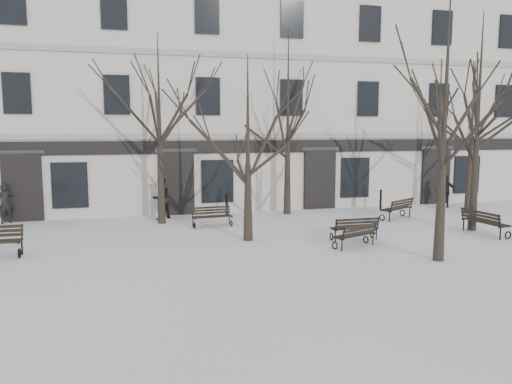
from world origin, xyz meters
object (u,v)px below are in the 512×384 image
object	(u,v)px
tree_2	(446,92)
bench_2	(355,228)
bench_3	(212,216)
tree_3	(479,96)
bench_1	(356,235)
bench_4	(398,208)
bench_5	(484,221)
tree_1	(248,126)

from	to	relation	value
tree_2	bench_2	bearing A→B (deg)	111.45
tree_2	bench_3	size ratio (longest dim) A/B	4.85
tree_3	tree_2	bearing A→B (deg)	-137.79
bench_1	bench_3	distance (m)	6.24
bench_3	bench_4	distance (m)	8.17
tree_3	bench_4	distance (m)	5.71
bench_1	bench_2	world-z (taller)	bench_2
bench_4	bench_5	xyz separation A→B (m)	(1.40, -3.74, 0.01)
bench_1	bench_4	size ratio (longest dim) A/B	0.89
tree_1	bench_4	xyz separation A→B (m)	(7.33, 2.42, -3.54)
tree_3	tree_1	bearing A→B (deg)	177.03
bench_3	bench_5	distance (m)	10.41
tree_2	bench_4	bearing A→B (deg)	69.57
bench_1	tree_3	bearing A→B (deg)	172.95
bench_1	bench_5	distance (m)	5.53
tree_3	bench_2	xyz separation A→B (m)	(-5.22, -0.47, -4.71)
tree_1	tree_2	distance (m)	6.46
bench_2	bench_3	xyz separation A→B (m)	(-4.50, 3.75, -0.02)
bench_1	bench_5	world-z (taller)	bench_5
tree_1	bench_5	bearing A→B (deg)	-8.60
bench_1	bench_2	distance (m)	1.09
tree_2	bench_5	distance (m)	6.51
bench_2	bench_3	distance (m)	5.86
bench_3	tree_1	bearing A→B (deg)	-78.21
tree_1	bench_3	distance (m)	4.64
tree_3	bench_3	xyz separation A→B (m)	(-9.72, 3.28, -4.73)
tree_1	bench_3	bearing A→B (deg)	106.27
bench_4	bench_5	distance (m)	3.99
bench_2	bench_4	distance (m)	4.96
bench_5	tree_2	bearing A→B (deg)	119.32
bench_3	bench_5	bearing A→B (deg)	-27.91
tree_3	bench_2	bearing A→B (deg)	-174.83
bench_3	tree_2	bearing A→B (deg)	-54.74
tree_3	bench_4	world-z (taller)	tree_3
bench_2	tree_3	bearing A→B (deg)	-175.04
bench_3	bench_4	world-z (taller)	bench_4
bench_1	tree_2	bearing A→B (deg)	106.46
tree_1	bench_3	world-z (taller)	tree_1
bench_1	bench_2	size ratio (longest dim) A/B	0.99
bench_1	bench_3	bearing A→B (deg)	-71.02
bench_2	bench_1	bearing A→B (deg)	65.58
tree_3	bench_5	distance (m)	4.75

